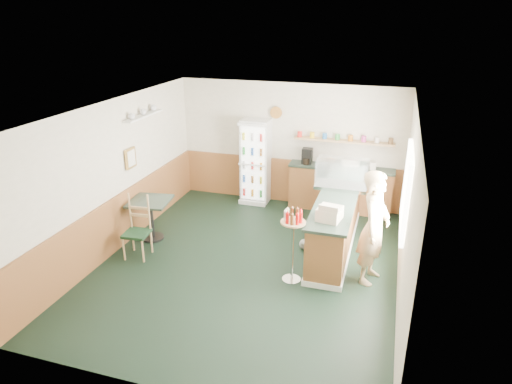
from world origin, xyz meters
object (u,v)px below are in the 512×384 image
at_px(condiment_stand, 293,234).
at_px(cafe_chair, 139,224).
at_px(display_case, 342,174).
at_px(cafe_table, 151,212).
at_px(drinks_fridge, 255,162).
at_px(shopkeeper, 374,228).
at_px(cash_register, 330,214).

relative_size(condiment_stand, cafe_chair, 1.09).
bearing_deg(display_case, cafe_table, -160.93).
relative_size(drinks_fridge, display_case, 1.98).
xyz_separation_m(drinks_fridge, shopkeeper, (2.76, -2.62, -0.01)).
relative_size(drinks_fridge, condiment_stand, 1.54).
bearing_deg(drinks_fridge, condiment_stand, -62.82).
bearing_deg(drinks_fridge, cash_register, -52.42).
height_order(cafe_table, cafe_chair, cafe_chair).
bearing_deg(shopkeeper, cash_register, 108.88).
distance_m(shopkeeper, cafe_chair, 4.04).
relative_size(cafe_table, cafe_chair, 0.73).
bearing_deg(display_case, drinks_fridge, 149.73).
height_order(display_case, shopkeeper, shopkeeper).
distance_m(display_case, cafe_chair, 3.81).
relative_size(condiment_stand, cafe_table, 1.50).
bearing_deg(cafe_chair, display_case, 22.87).
distance_m(drinks_fridge, display_case, 2.41).
bearing_deg(cafe_table, drinks_fridge, 60.63).
height_order(condiment_stand, cafe_chair, condiment_stand).
xyz_separation_m(display_case, condiment_stand, (-0.51, -1.82, -0.44)).
bearing_deg(shopkeeper, condiment_stand, 122.30).
bearing_deg(condiment_stand, display_case, 74.31).
bearing_deg(cafe_chair, cafe_table, 93.52).
bearing_deg(display_case, condiment_stand, -105.69).
distance_m(drinks_fridge, cash_register, 3.38).
bearing_deg(condiment_stand, cafe_table, 167.47).
xyz_separation_m(cash_register, cafe_table, (-3.40, 0.30, -0.55)).
bearing_deg(drinks_fridge, cafe_chair, -112.80).
bearing_deg(cash_register, condiment_stand, -136.50).
bearing_deg(condiment_stand, shopkeeper, 18.41).
relative_size(drinks_fridge, cafe_chair, 1.69).
xyz_separation_m(shopkeeper, condiment_stand, (-1.21, -0.40, -0.10)).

